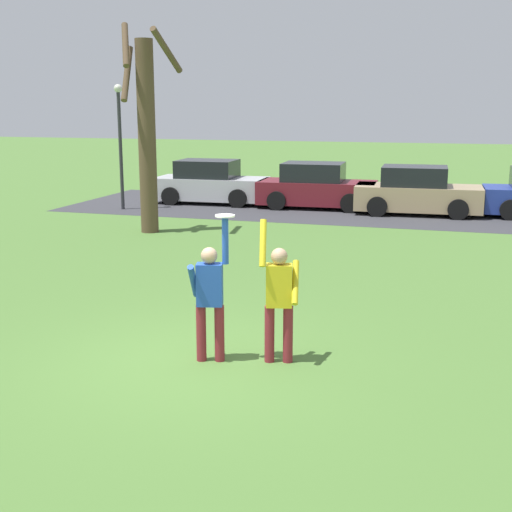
% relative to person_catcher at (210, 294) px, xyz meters
% --- Properties ---
extents(ground_plane, '(120.00, 120.00, 0.00)m').
position_rel_person_catcher_xyz_m(ground_plane, '(-0.25, -0.13, -0.98)').
color(ground_plane, '#4C7533').
extents(person_catcher, '(0.57, 0.48, 2.08)m').
position_rel_person_catcher_xyz_m(person_catcher, '(0.00, 0.00, 0.00)').
color(person_catcher, maroon).
rests_on(person_catcher, ground_plane).
extents(person_defender, '(0.61, 0.53, 2.04)m').
position_rel_person_catcher_xyz_m(person_defender, '(0.94, 0.23, -0.00)').
color(person_defender, maroon).
rests_on(person_defender, ground_plane).
extents(frisbee_disc, '(0.27, 0.27, 0.02)m').
position_rel_person_catcher_xyz_m(frisbee_disc, '(0.22, 0.05, 1.11)').
color(frisbee_disc, white).
rests_on(frisbee_disc, person_catcher).
extents(parked_car_silver, '(4.17, 2.17, 1.59)m').
position_rel_person_catcher_xyz_m(parked_car_silver, '(-5.61, 15.14, -0.25)').
color(parked_car_silver, '#BCBCC1').
rests_on(parked_car_silver, ground_plane).
extents(parked_car_maroon, '(4.17, 2.17, 1.59)m').
position_rel_person_catcher_xyz_m(parked_car_maroon, '(-1.60, 15.06, -0.25)').
color(parked_car_maroon, maroon).
rests_on(parked_car_maroon, ground_plane).
extents(parked_car_tan, '(4.17, 2.17, 1.59)m').
position_rel_person_catcher_xyz_m(parked_car_tan, '(1.91, 14.64, -0.25)').
color(parked_car_tan, tan).
rests_on(parked_car_tan, ground_plane).
extents(parking_strip, '(21.20, 6.40, 0.01)m').
position_rel_person_catcher_xyz_m(parking_strip, '(0.26, 14.80, -0.98)').
color(parking_strip, '#38383D').
rests_on(parking_strip, ground_plane).
extents(bare_tree_tall, '(1.63, 1.52, 5.80)m').
position_rel_person_catcher_xyz_m(bare_tree_tall, '(-5.22, 9.03, 1.91)').
color(bare_tree_tall, brown).
rests_on(bare_tree_tall, ground_plane).
extents(lamppost_by_lot, '(0.28, 0.28, 4.26)m').
position_rel_person_catcher_xyz_m(lamppost_by_lot, '(-8.02, 12.80, 1.60)').
color(lamppost_by_lot, '#2D2D33').
rests_on(lamppost_by_lot, ground_plane).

